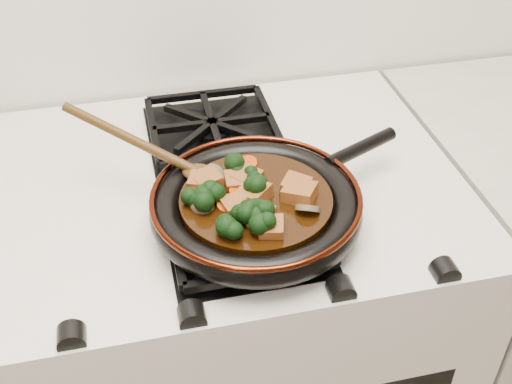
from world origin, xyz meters
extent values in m
cube|color=silver|center=(0.00, 1.69, 0.45)|extent=(0.76, 0.60, 0.90)
cylinder|color=black|center=(0.02, 1.56, 0.93)|extent=(0.28, 0.28, 0.01)
torus|color=black|center=(0.02, 1.56, 0.94)|extent=(0.31, 0.31, 0.04)
torus|color=#421509|center=(0.02, 1.56, 0.96)|extent=(0.31, 0.31, 0.01)
cylinder|color=black|center=(0.21, 1.65, 0.96)|extent=(0.14, 0.08, 0.02)
cylinder|color=black|center=(0.02, 1.56, 0.95)|extent=(0.22, 0.22, 0.02)
cube|color=brown|center=(0.02, 1.49, 0.97)|extent=(0.04, 0.04, 0.02)
cube|color=brown|center=(0.00, 1.60, 0.97)|extent=(0.04, 0.04, 0.02)
cube|color=brown|center=(0.01, 1.51, 0.97)|extent=(0.05, 0.05, 0.03)
cube|color=brown|center=(-0.05, 1.61, 0.97)|extent=(0.05, 0.05, 0.02)
cube|color=brown|center=(0.08, 1.55, 0.97)|extent=(0.06, 0.06, 0.03)
cube|color=brown|center=(0.01, 1.60, 0.97)|extent=(0.05, 0.05, 0.03)
cube|color=brown|center=(0.08, 1.57, 0.97)|extent=(0.05, 0.05, 0.03)
cube|color=brown|center=(-0.02, 1.54, 0.97)|extent=(0.04, 0.04, 0.02)
cube|color=brown|center=(-0.04, 1.61, 0.97)|extent=(0.05, 0.05, 0.03)
cube|color=brown|center=(0.02, 1.56, 0.97)|extent=(0.06, 0.06, 0.03)
cylinder|color=#A93304|center=(0.02, 1.64, 0.96)|extent=(0.03, 0.03, 0.02)
cylinder|color=#A93304|center=(-0.06, 1.59, 0.96)|extent=(0.03, 0.03, 0.02)
cylinder|color=#A93304|center=(-0.02, 1.55, 0.96)|extent=(0.03, 0.03, 0.01)
cylinder|color=#A93304|center=(0.00, 1.57, 0.96)|extent=(0.03, 0.03, 0.02)
cylinder|color=brown|center=(-0.03, 1.62, 0.97)|extent=(0.04, 0.04, 0.03)
cylinder|color=brown|center=(-0.06, 1.56, 0.97)|extent=(0.05, 0.05, 0.03)
cylinder|color=brown|center=(0.08, 1.51, 0.97)|extent=(0.04, 0.04, 0.03)
ellipsoid|color=#41280E|center=(-0.05, 1.63, 0.96)|extent=(0.07, 0.07, 0.02)
cylinder|color=#41280E|center=(-0.14, 1.70, 1.00)|extent=(0.02, 0.02, 0.24)
camera|label=1|loc=(-0.14, 0.86, 1.54)|focal=45.00mm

